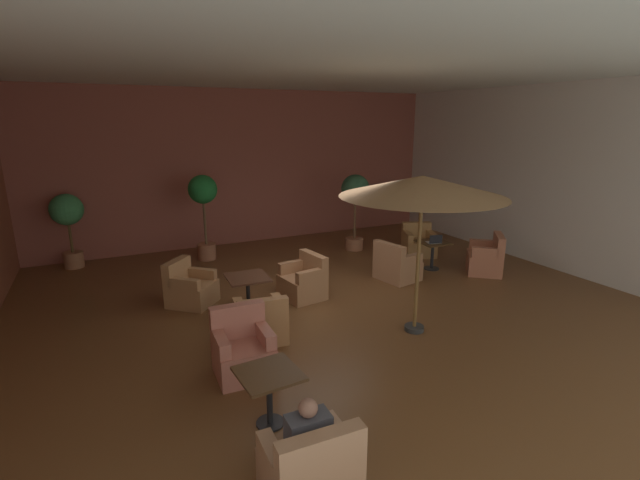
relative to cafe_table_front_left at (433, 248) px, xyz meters
The scene contains 22 objects.
ground_plane 3.19m from the cafe_table_front_left, 164.87° to the right, with size 11.36×10.33×0.02m, color brown.
wall_back_brick 5.50m from the cafe_table_front_left, 125.26° to the left, with size 11.36×0.08×4.17m, color #954C3E.
wall_right_plain 3.15m from the cafe_table_front_left, 17.55° to the right, with size 0.08×10.33×4.17m, color silver.
ceiling_slab 4.86m from the cafe_table_front_left, 164.87° to the right, with size 11.36×10.33×0.06m, color silver.
cafe_table_front_left is the anchor object (origin of this frame).
armchair_front_left_north 1.20m from the cafe_table_front_left, 39.38° to the right, with size 1.07×1.08×0.90m.
armchair_front_left_east 1.20m from the cafe_table_front_left, 67.31° to the left, with size 0.99×1.01×0.79m.
armchair_front_left_south 1.20m from the cafe_table_front_left, 168.95° to the right, with size 0.87×0.94×0.85m.
cafe_table_front_right 6.39m from the cafe_table_front_left, 145.72° to the right, with size 0.71×0.71×0.66m.
armchair_front_right_north 7.14m from the cafe_table_front_left, 138.05° to the right, with size 0.81×0.74×0.87m.
armchair_front_right_east 5.77m from the cafe_table_front_left, 155.16° to the right, with size 0.77×0.73×0.92m.
cafe_table_mid_center 4.57m from the cafe_table_front_left, behind, with size 0.75×0.75×0.66m.
armchair_mid_center_north 4.98m from the cafe_table_front_left, 161.07° to the right, with size 0.85×0.80×0.78m.
armchair_mid_center_east 3.40m from the cafe_table_front_left, behind, with size 0.81×0.90×0.85m.
armchair_mid_center_south 5.45m from the cafe_table_front_left, behind, with size 1.05×1.04×0.84m.
patio_umbrella_tall_red 3.83m from the cafe_table_front_left, 134.20° to the right, with size 2.55×2.55×2.55m.
potted_tree_left_corner 2.53m from the cafe_table_front_left, 109.45° to the left, with size 0.74×0.74×2.00m.
potted_tree_mid_left 5.56m from the cafe_table_front_left, 145.97° to the left, with size 0.69×0.69×2.10m.
potted_tree_mid_right 8.42m from the cafe_table_front_left, 153.18° to the left, with size 0.72×0.72×1.74m.
patron_blue_shirt 7.11m from the cafe_table_front_left, 138.32° to the right, with size 0.40×0.23×0.62m.
iced_drink_cup 0.23m from the cafe_table_front_left, 31.09° to the left, with size 0.08×0.08×0.11m, color white.
open_laptop 0.25m from the cafe_table_front_left, 117.23° to the right, with size 0.35×0.29×0.20m.
Camera 1 is at (-3.66, -7.00, 3.36)m, focal length 25.29 mm.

